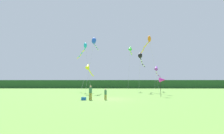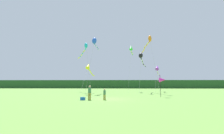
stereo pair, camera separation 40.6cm
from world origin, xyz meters
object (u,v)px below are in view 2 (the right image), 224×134
(person_adult, at_px, (90,92))
(kite_cyan, at_px, (85,47))
(cooler_box, at_px, (83,99))
(banner_flag_pole, at_px, (162,80))
(kite_yellow, at_px, (89,67))
(person_child, at_px, (105,94))
(kite_blue, at_px, (95,42))
(kite_orange, at_px, (149,41))
(kite_green, at_px, (131,48))
(kite_purple, at_px, (157,68))
(kite_black, at_px, (141,57))

(person_adult, relative_size, kite_cyan, 0.14)
(cooler_box, distance_m, banner_flag_pole, 11.91)
(person_adult, height_order, kite_yellow, kite_yellow)
(person_child, height_order, kite_blue, kite_blue)
(cooler_box, xyz_separation_m, kite_cyan, (-3.66, 16.42, 10.75))
(kite_orange, bearing_deg, kite_green, 115.37)
(kite_cyan, xyz_separation_m, kite_purple, (17.88, 1.08, -5.16))
(kite_yellow, bearing_deg, kite_green, 45.09)
(person_child, distance_m, kite_orange, 18.70)
(kite_purple, relative_size, kite_orange, 0.69)
(banner_flag_pole, distance_m, kite_purple, 14.12)
(banner_flag_pole, relative_size, kite_purple, 0.36)
(banner_flag_pole, distance_m, kite_yellow, 13.93)
(kite_yellow, height_order, kite_blue, kite_blue)
(banner_flag_pole, relative_size, kite_black, 0.35)
(person_child, bearing_deg, banner_flag_pole, 25.31)
(person_child, relative_size, kite_blue, 0.11)
(kite_yellow, bearing_deg, person_adult, -77.76)
(kite_green, relative_size, kite_blue, 1.03)
(kite_yellow, distance_m, kite_blue, 6.23)
(cooler_box, distance_m, kite_cyan, 19.97)
(kite_purple, distance_m, kite_orange, 7.83)
(kite_purple, bearing_deg, person_adult, -127.85)
(kite_green, relative_size, kite_black, 1.40)
(kite_cyan, bearing_deg, person_child, -68.93)
(kite_orange, bearing_deg, cooler_box, -130.99)
(cooler_box, relative_size, kite_cyan, 0.04)
(kite_purple, bearing_deg, kite_orange, -123.12)
(person_child, relative_size, cooler_box, 2.48)
(kite_purple, xyz_separation_m, kite_yellow, (-15.61, -7.39, -0.56))
(banner_flag_pole, distance_m, kite_orange, 12.49)
(kite_cyan, height_order, kite_purple, kite_cyan)
(kite_black, relative_size, kite_blue, 0.74)
(kite_cyan, bearing_deg, cooler_box, -77.43)
(person_child, xyz_separation_m, kite_black, (7.17, 14.03, 7.17))
(kite_green, bearing_deg, kite_black, -72.68)
(kite_purple, distance_m, kite_blue, 16.66)
(person_child, distance_m, kite_blue, 16.07)
(banner_flag_pole, xyz_separation_m, kite_purple, (3.31, 13.33, 3.26))
(kite_black, distance_m, kite_purple, 5.93)
(kite_green, height_order, kite_cyan, kite_green)
(kite_green, xyz_separation_m, kite_cyan, (-11.74, -3.19, -0.59))
(kite_blue, bearing_deg, cooler_box, -86.98)
(kite_cyan, bearing_deg, kite_blue, -54.82)
(kite_orange, bearing_deg, kite_cyan, 166.84)
(banner_flag_pole, bearing_deg, kite_cyan, 139.94)
(cooler_box, bearing_deg, person_adult, 13.36)
(kite_cyan, xyz_separation_m, kite_blue, (3.02, -4.29, 0.13))
(kite_cyan, xyz_separation_m, kite_orange, (14.91, -3.49, 0.47))
(person_child, distance_m, kite_purple, 21.43)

